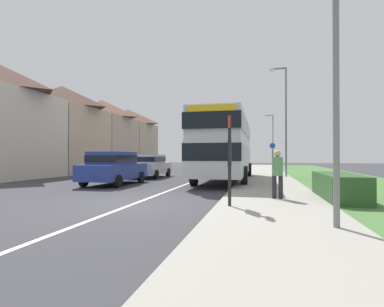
{
  "coord_description": "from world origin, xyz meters",
  "views": [
    {
      "loc": [
        3.83,
        -8.71,
        1.48
      ],
      "look_at": [
        0.72,
        4.94,
        1.6
      ],
      "focal_mm": 28.27,
      "sensor_mm": 36.0,
      "label": 1
    }
  ],
  "objects_px": {
    "cycle_route_sign": "(272,157)",
    "street_lamp_mid": "(284,115)",
    "pedestrian_at_stop": "(277,172)",
    "street_lamp_far": "(272,137)",
    "street_lamp_near": "(330,24)",
    "bus_stop_sign": "(230,154)",
    "parked_car_blue": "(114,167)",
    "double_decker_bus": "(225,145)",
    "parked_car_silver": "(150,165)"
  },
  "relations": [
    {
      "from": "pedestrian_at_stop",
      "to": "street_lamp_near",
      "type": "distance_m",
      "value": 4.94
    },
    {
      "from": "pedestrian_at_stop",
      "to": "bus_stop_sign",
      "type": "xyz_separation_m",
      "value": [
        -1.35,
        -1.76,
        0.56
      ]
    },
    {
      "from": "parked_car_blue",
      "to": "street_lamp_far",
      "type": "height_order",
      "value": "street_lamp_far"
    },
    {
      "from": "bus_stop_sign",
      "to": "street_lamp_near",
      "type": "height_order",
      "value": "street_lamp_near"
    },
    {
      "from": "double_decker_bus",
      "to": "parked_car_silver",
      "type": "relative_size",
      "value": 2.52
    },
    {
      "from": "parked_car_blue",
      "to": "street_lamp_far",
      "type": "distance_m",
      "value": 26.95
    },
    {
      "from": "pedestrian_at_stop",
      "to": "street_lamp_near",
      "type": "relative_size",
      "value": 0.24
    },
    {
      "from": "double_decker_bus",
      "to": "bus_stop_sign",
      "type": "bearing_deg",
      "value": -82.75
    },
    {
      "from": "parked_car_blue",
      "to": "bus_stop_sign",
      "type": "height_order",
      "value": "bus_stop_sign"
    },
    {
      "from": "cycle_route_sign",
      "to": "street_lamp_far",
      "type": "xyz_separation_m",
      "value": [
        0.51,
        14.95,
        2.47
      ]
    },
    {
      "from": "parked_car_blue",
      "to": "street_lamp_mid",
      "type": "bearing_deg",
      "value": 36.82
    },
    {
      "from": "parked_car_blue",
      "to": "parked_car_silver",
      "type": "relative_size",
      "value": 1.08
    },
    {
      "from": "parked_car_blue",
      "to": "street_lamp_mid",
      "type": "height_order",
      "value": "street_lamp_mid"
    },
    {
      "from": "pedestrian_at_stop",
      "to": "street_lamp_mid",
      "type": "height_order",
      "value": "street_lamp_mid"
    },
    {
      "from": "cycle_route_sign",
      "to": "street_lamp_mid",
      "type": "relative_size",
      "value": 0.34
    },
    {
      "from": "street_lamp_far",
      "to": "street_lamp_near",
      "type": "bearing_deg",
      "value": -90.2
    },
    {
      "from": "cycle_route_sign",
      "to": "street_lamp_mid",
      "type": "height_order",
      "value": "street_lamp_mid"
    },
    {
      "from": "parked_car_silver",
      "to": "bus_stop_sign",
      "type": "xyz_separation_m",
      "value": [
        6.56,
        -11.26,
        0.66
      ]
    },
    {
      "from": "bus_stop_sign",
      "to": "parked_car_blue",
      "type": "bearing_deg",
      "value": 137.53
    },
    {
      "from": "pedestrian_at_stop",
      "to": "street_lamp_far",
      "type": "bearing_deg",
      "value": 88.27
    },
    {
      "from": "pedestrian_at_stop",
      "to": "parked_car_blue",
      "type": "bearing_deg",
      "value": 151.77
    },
    {
      "from": "pedestrian_at_stop",
      "to": "street_lamp_mid",
      "type": "xyz_separation_m",
      "value": [
        1.03,
        10.96,
        3.28
      ]
    },
    {
      "from": "parked_car_silver",
      "to": "street_lamp_far",
      "type": "height_order",
      "value": "street_lamp_far"
    },
    {
      "from": "bus_stop_sign",
      "to": "double_decker_bus",
      "type": "bearing_deg",
      "value": 97.25
    },
    {
      "from": "pedestrian_at_stop",
      "to": "parked_car_silver",
      "type": "bearing_deg",
      "value": 129.77
    },
    {
      "from": "parked_car_silver",
      "to": "street_lamp_near",
      "type": "bearing_deg",
      "value": -56.87
    },
    {
      "from": "bus_stop_sign",
      "to": "street_lamp_near",
      "type": "distance_m",
      "value": 3.86
    },
    {
      "from": "parked_car_blue",
      "to": "street_lamp_mid",
      "type": "relative_size",
      "value": 0.61
    },
    {
      "from": "parked_car_silver",
      "to": "street_lamp_far",
      "type": "relative_size",
      "value": 0.62
    },
    {
      "from": "pedestrian_at_stop",
      "to": "street_lamp_near",
      "type": "height_order",
      "value": "street_lamp_near"
    },
    {
      "from": "street_lamp_near",
      "to": "street_lamp_far",
      "type": "xyz_separation_m",
      "value": [
        0.11,
        33.36,
        -0.13
      ]
    },
    {
      "from": "parked_car_blue",
      "to": "pedestrian_at_stop",
      "type": "height_order",
      "value": "parked_car_blue"
    },
    {
      "from": "street_lamp_near",
      "to": "parked_car_silver",
      "type": "bearing_deg",
      "value": 123.13
    },
    {
      "from": "double_decker_bus",
      "to": "street_lamp_near",
      "type": "relative_size",
      "value": 1.5
    },
    {
      "from": "double_decker_bus",
      "to": "street_lamp_near",
      "type": "xyz_separation_m",
      "value": [
        3.33,
        -11.45,
        1.89
      ]
    },
    {
      "from": "pedestrian_at_stop",
      "to": "street_lamp_far",
      "type": "distance_m",
      "value": 29.71
    },
    {
      "from": "bus_stop_sign",
      "to": "street_lamp_far",
      "type": "distance_m",
      "value": 31.48
    },
    {
      "from": "street_lamp_mid",
      "to": "double_decker_bus",
      "type": "bearing_deg",
      "value": -137.14
    },
    {
      "from": "street_lamp_far",
      "to": "parked_car_blue",
      "type": "bearing_deg",
      "value": -109.22
    },
    {
      "from": "double_decker_bus",
      "to": "pedestrian_at_stop",
      "type": "distance_m",
      "value": 8.14
    },
    {
      "from": "parked_car_blue",
      "to": "bus_stop_sign",
      "type": "distance_m",
      "value": 8.93
    },
    {
      "from": "parked_car_silver",
      "to": "parked_car_blue",
      "type": "bearing_deg",
      "value": -90.19
    },
    {
      "from": "double_decker_bus",
      "to": "cycle_route_sign",
      "type": "distance_m",
      "value": 7.59
    },
    {
      "from": "street_lamp_near",
      "to": "bus_stop_sign",
      "type": "bearing_deg",
      "value": 136.12
    },
    {
      "from": "pedestrian_at_stop",
      "to": "double_decker_bus",
      "type": "bearing_deg",
      "value": 108.44
    },
    {
      "from": "parked_car_silver",
      "to": "cycle_route_sign",
      "type": "bearing_deg",
      "value": 31.6
    },
    {
      "from": "double_decker_bus",
      "to": "bus_stop_sign",
      "type": "distance_m",
      "value": 9.49
    },
    {
      "from": "parked_car_blue",
      "to": "street_lamp_far",
      "type": "bearing_deg",
      "value": 70.78
    },
    {
      "from": "bus_stop_sign",
      "to": "pedestrian_at_stop",
      "type": "bearing_deg",
      "value": 52.49
    },
    {
      "from": "street_lamp_near",
      "to": "pedestrian_at_stop",
      "type": "bearing_deg",
      "value": 101.54
    }
  ]
}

